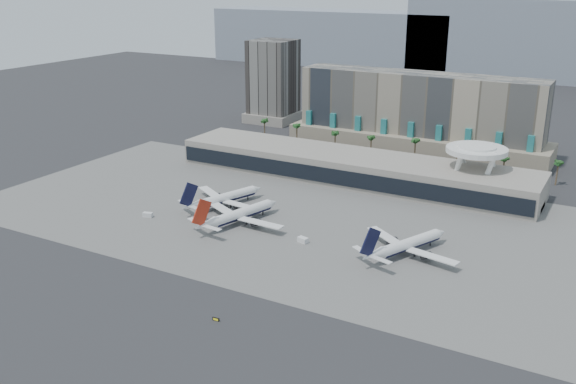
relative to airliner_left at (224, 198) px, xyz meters
The scene contains 14 objects.
ground 59.91m from the airliner_left, 58.20° to the right, with size 900.00×900.00×0.00m, color #232326.
apron_pad 31.98m from the airliner_left, ahead, with size 260.00×130.00×0.06m, color #5B5B59.
mountain_ridge 424.18m from the airliner_left, 81.94° to the left, with size 680.00×60.00×70.00m.
hotel 131.04m from the airliner_left, 71.43° to the left, with size 140.00×30.00×42.00m.
office_tower 163.27m from the airliner_left, 113.06° to the left, with size 30.00×30.00×52.00m.
terminal 66.96m from the airliner_left, 61.90° to the left, with size 170.00×32.50×14.50m.
saucer_structure 109.33m from the airliner_left, 36.99° to the left, with size 26.00×26.00×21.89m.
palm_row 101.98m from the airliner_left, 67.76° to the left, with size 157.80×2.80×13.10m.
airliner_left is the anchor object (origin of this frame).
airliner_centre 20.83m from the airliner_left, 40.16° to the right, with size 40.46×41.97×14.80m.
airliner_right 82.62m from the airliner_left, ahead, with size 37.80×38.92×14.38m.
service_vehicle_a 32.10m from the airliner_left, 127.47° to the right, with size 3.89×1.90×1.90m, color silver.
service_vehicle_b 49.61m from the airliner_left, 21.17° to the right, with size 3.79×2.16×1.95m, color silver.
taxiway_sign 93.13m from the airliner_left, 57.11° to the right, with size 2.14×0.44×0.97m.
Camera 1 is at (113.03, -155.20, 91.99)m, focal length 40.00 mm.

